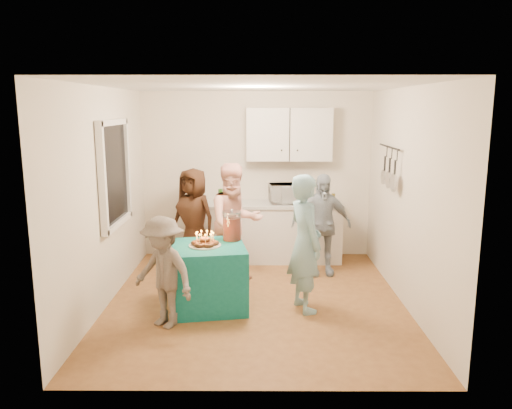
{
  "coord_description": "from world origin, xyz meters",
  "views": [
    {
      "loc": [
        0.03,
        -5.84,
        2.37
      ],
      "look_at": [
        0.0,
        0.35,
        1.15
      ],
      "focal_mm": 35.0,
      "sensor_mm": 36.0,
      "label": 1
    }
  ],
  "objects_px": {
    "woman_back_left": "(194,219)",
    "woman_back_right": "(321,225)",
    "child_near_left": "(163,272)",
    "man_birthday": "(305,243)",
    "counter": "(269,233)",
    "microwave": "(287,193)",
    "punch_jar": "(232,227)",
    "woman_back_center": "(235,223)",
    "party_table": "(209,276)"
  },
  "relations": [
    {
      "from": "microwave",
      "to": "woman_back_left",
      "type": "xyz_separation_m",
      "value": [
        -1.4,
        -0.37,
        -0.31
      ]
    },
    {
      "from": "woman_back_left",
      "to": "child_near_left",
      "type": "height_order",
      "value": "woman_back_left"
    },
    {
      "from": "punch_jar",
      "to": "woman_back_right",
      "type": "xyz_separation_m",
      "value": [
        1.21,
        0.96,
        -0.2
      ]
    },
    {
      "from": "man_birthday",
      "to": "woman_back_right",
      "type": "relative_size",
      "value": 1.11
    },
    {
      "from": "punch_jar",
      "to": "child_near_left",
      "type": "xyz_separation_m",
      "value": [
        -0.7,
        -0.79,
        -0.32
      ]
    },
    {
      "from": "party_table",
      "to": "child_near_left",
      "type": "bearing_deg",
      "value": -129.1
    },
    {
      "from": "microwave",
      "to": "woman_back_right",
      "type": "height_order",
      "value": "woman_back_right"
    },
    {
      "from": "woman_back_left",
      "to": "woman_back_right",
      "type": "relative_size",
      "value": 1.03
    },
    {
      "from": "woman_back_right",
      "to": "microwave",
      "type": "bearing_deg",
      "value": 119.0
    },
    {
      "from": "woman_back_left",
      "to": "microwave",
      "type": "bearing_deg",
      "value": 43.67
    },
    {
      "from": "microwave",
      "to": "woman_back_left",
      "type": "distance_m",
      "value": 1.48
    },
    {
      "from": "man_birthday",
      "to": "woman_back_center",
      "type": "bearing_deg",
      "value": 22.07
    },
    {
      "from": "punch_jar",
      "to": "man_birthday",
      "type": "xyz_separation_m",
      "value": [
        0.87,
        -0.32,
        -0.12
      ]
    },
    {
      "from": "counter",
      "to": "microwave",
      "type": "bearing_deg",
      "value": 0.0
    },
    {
      "from": "microwave",
      "to": "party_table",
      "type": "bearing_deg",
      "value": -126.26
    },
    {
      "from": "microwave",
      "to": "party_table",
      "type": "relative_size",
      "value": 0.63
    },
    {
      "from": "counter",
      "to": "microwave",
      "type": "relative_size",
      "value": 4.13
    },
    {
      "from": "woman_back_right",
      "to": "punch_jar",
      "type": "bearing_deg",
      "value": -146.52
    },
    {
      "from": "party_table",
      "to": "woman_back_center",
      "type": "relative_size",
      "value": 0.52
    },
    {
      "from": "man_birthday",
      "to": "woman_back_right",
      "type": "height_order",
      "value": "man_birthday"
    },
    {
      "from": "microwave",
      "to": "woman_back_left",
      "type": "bearing_deg",
      "value": -172.59
    },
    {
      "from": "punch_jar",
      "to": "man_birthday",
      "type": "bearing_deg",
      "value": -20.19
    },
    {
      "from": "microwave",
      "to": "child_near_left",
      "type": "xyz_separation_m",
      "value": [
        -1.47,
        -2.42,
        -0.44
      ]
    },
    {
      "from": "man_birthday",
      "to": "child_near_left",
      "type": "xyz_separation_m",
      "value": [
        -1.57,
        -0.47,
        -0.19
      ]
    },
    {
      "from": "party_table",
      "to": "child_near_left",
      "type": "relative_size",
      "value": 0.69
    },
    {
      "from": "microwave",
      "to": "child_near_left",
      "type": "relative_size",
      "value": 0.43
    },
    {
      "from": "woman_back_left",
      "to": "child_near_left",
      "type": "relative_size",
      "value": 1.21
    },
    {
      "from": "woman_back_center",
      "to": "woman_back_right",
      "type": "relative_size",
      "value": 1.12
    },
    {
      "from": "counter",
      "to": "party_table",
      "type": "relative_size",
      "value": 2.59
    },
    {
      "from": "microwave",
      "to": "man_birthday",
      "type": "xyz_separation_m",
      "value": [
        0.1,
        -1.95,
        -0.25
      ]
    },
    {
      "from": "woman_back_center",
      "to": "child_near_left",
      "type": "distance_m",
      "value": 1.63
    },
    {
      "from": "woman_back_center",
      "to": "counter",
      "type": "bearing_deg",
      "value": 39.86
    },
    {
      "from": "woman_back_left",
      "to": "woman_back_center",
      "type": "distance_m",
      "value": 0.87
    },
    {
      "from": "woman_back_right",
      "to": "man_birthday",
      "type": "bearing_deg",
      "value": -110.03
    },
    {
      "from": "punch_jar",
      "to": "woman_back_center",
      "type": "height_order",
      "value": "woman_back_center"
    },
    {
      "from": "counter",
      "to": "punch_jar",
      "type": "xyz_separation_m",
      "value": [
        -0.49,
        -1.63,
        0.5
      ]
    },
    {
      "from": "counter",
      "to": "woman_back_left",
      "type": "bearing_deg",
      "value": -161.74
    },
    {
      "from": "woman_back_left",
      "to": "woman_back_center",
      "type": "height_order",
      "value": "woman_back_center"
    },
    {
      "from": "counter",
      "to": "child_near_left",
      "type": "distance_m",
      "value": 2.7
    },
    {
      "from": "child_near_left",
      "to": "man_birthday",
      "type": "bearing_deg",
      "value": 50.95
    },
    {
      "from": "microwave",
      "to": "woman_back_center",
      "type": "bearing_deg",
      "value": -135.73
    },
    {
      "from": "punch_jar",
      "to": "counter",
      "type": "bearing_deg",
      "value": 73.14
    },
    {
      "from": "party_table",
      "to": "child_near_left",
      "type": "distance_m",
      "value": 0.73
    },
    {
      "from": "child_near_left",
      "to": "party_table",
      "type": "bearing_deg",
      "value": 85.16
    },
    {
      "from": "microwave",
      "to": "party_table",
      "type": "distance_m",
      "value": 2.25
    },
    {
      "from": "man_birthday",
      "to": "woman_back_left",
      "type": "bearing_deg",
      "value": 24.5
    },
    {
      "from": "punch_jar",
      "to": "child_near_left",
      "type": "relative_size",
      "value": 0.28
    },
    {
      "from": "punch_jar",
      "to": "woman_back_center",
      "type": "relative_size",
      "value": 0.21
    },
    {
      "from": "party_table",
      "to": "child_near_left",
      "type": "height_order",
      "value": "child_near_left"
    },
    {
      "from": "party_table",
      "to": "child_near_left",
      "type": "xyz_separation_m",
      "value": [
        -0.43,
        -0.53,
        0.23
      ]
    }
  ]
}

